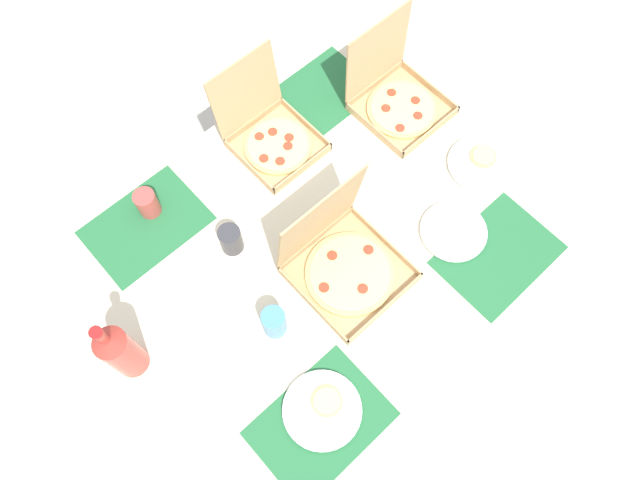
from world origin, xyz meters
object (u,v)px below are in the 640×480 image
Objects in this scene: soda_bottle at (120,351)px; cup_clear_left at (147,203)px; pizza_box_edge_far at (271,134)px; pizza_box_corner_right at (397,97)px; plate_near_left at (453,232)px; cup_spare at (231,239)px; cup_dark at (274,322)px; pizza_box_center at (343,262)px; plate_far_left at (481,164)px; plate_middle at (323,409)px.

cup_clear_left is at bearing 48.26° from soda_bottle.
pizza_box_corner_right reaches higher than pizza_box_edge_far.
cup_spare is (-0.53, 0.43, 0.04)m from plate_near_left.
cup_dark is 0.29m from cup_spare.
pizza_box_center is at bearing -149.99° from pizza_box_corner_right.
plate_middle is (-0.91, -0.23, 0.00)m from plate_far_left.
pizza_box_corner_right reaches higher than cup_spare.
plate_near_left is at bearing -19.32° from soda_bottle.
soda_bottle is (-0.63, 0.19, 0.08)m from pizza_box_center.
soda_bottle reaches higher than cup_clear_left.
cup_spare is at bearing -148.38° from pizza_box_edge_far.
pizza_box_center is 3.16× the size of cup_dark.
cup_dark is (-0.27, -0.00, 0.00)m from pizza_box_center.
cup_spare reaches higher than cup_clear_left.
pizza_box_corner_right is at bearing 65.52° from plate_near_left.
plate_near_left is 2.10× the size of cup_spare.
pizza_box_center is 1.64× the size of plate_near_left.
plate_near_left is at bearing -47.22° from cup_clear_left.
plate_middle is at bearing -121.54° from pizza_box_edge_far.
soda_bottle is at bearing -168.47° from cup_spare.
pizza_box_center is 0.63m from cup_clear_left.
cup_clear_left reaches higher than plate_near_left.
plate_middle is 0.27m from cup_dark.
pizza_box_edge_far is 3.03× the size of cup_clear_left.
cup_clear_left is (-0.04, 0.55, -0.01)m from cup_dark.
plate_far_left is at bearing -33.60° from cup_clear_left.
plate_near_left is 1.93× the size of cup_dark.
plate_far_left is 1.03× the size of plate_near_left.
pizza_box_corner_right is at bearing 95.99° from plate_far_left.
pizza_box_center is at bearing 175.98° from plate_far_left.
pizza_box_corner_right is at bearing 2.47° from cup_spare.
cup_clear_left is (-0.89, 0.59, 0.04)m from plate_far_left.
pizza_box_center is 1.05× the size of soda_bottle.
pizza_box_corner_right is at bearing 33.69° from plate_middle.
soda_bottle is (-0.31, 0.46, 0.12)m from plate_middle.
pizza_box_center is 1.55× the size of plate_middle.
plate_middle is 1.05× the size of plate_near_left.
pizza_box_corner_right is 0.95× the size of soda_bottle.
pizza_box_corner_right is 1.41× the size of plate_middle.
pizza_box_center is 0.51m from pizza_box_edge_far.
pizza_box_center reaches higher than plate_near_left.
cup_dark is (-0.81, -0.31, 0.01)m from pizza_box_corner_right.
plate_middle is 0.68× the size of soda_bottle.
soda_bottle is (-0.97, 0.34, 0.12)m from plate_near_left.
pizza_box_corner_right reaches higher than cup_clear_left.
cup_dark is 1.13× the size of cup_clear_left.
cup_clear_left is at bearing 119.50° from pizza_box_center.
pizza_box_edge_far is 0.44m from pizza_box_corner_right.
pizza_box_edge_far is 0.93× the size of pizza_box_corner_right.
soda_bottle reaches higher than pizza_box_edge_far.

